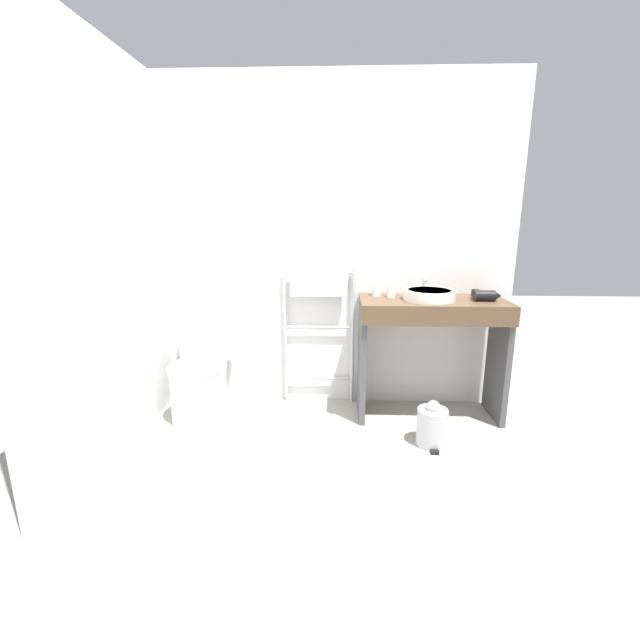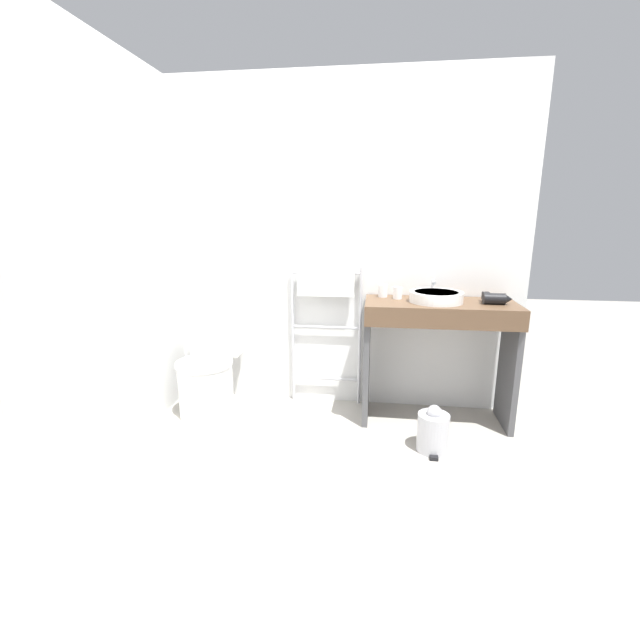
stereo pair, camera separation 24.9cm
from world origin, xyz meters
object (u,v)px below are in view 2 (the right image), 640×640
at_px(sink_basin, 436,297).
at_px(toilet, 208,374).
at_px(cup_near_edge, 398,293).
at_px(trash_bin, 433,431).
at_px(towel_radiator, 326,304).
at_px(hair_dryer, 495,298).
at_px(cup_near_wall, 383,291).

bearing_deg(sink_basin, toilet, -177.30).
relative_size(cup_near_edge, trash_bin, 0.27).
distance_m(towel_radiator, hair_dryer, 1.19).
bearing_deg(cup_near_wall, towel_radiator, 172.54).
bearing_deg(towel_radiator, toilet, -162.38).
distance_m(sink_basin, cup_near_wall, 0.38).
height_order(sink_basin, trash_bin, sink_basin).
height_order(hair_dryer, trash_bin, hair_dryer).
height_order(toilet, cup_near_wall, cup_near_wall).
distance_m(cup_near_wall, hair_dryer, 0.76).
xyz_separation_m(cup_near_edge, trash_bin, (0.23, -0.51, -0.79)).
relative_size(cup_near_wall, hair_dryer, 0.50).
relative_size(cup_near_wall, trash_bin, 0.30).
height_order(sink_basin, hair_dryer, hair_dryer).
relative_size(sink_basin, trash_bin, 1.17).
relative_size(toilet, cup_near_edge, 9.00).
distance_m(toilet, cup_near_wall, 1.44).
relative_size(towel_radiator, cup_near_wall, 11.63).
bearing_deg(toilet, trash_bin, -12.33).
bearing_deg(towel_radiator, sink_basin, -13.93).
distance_m(toilet, trash_bin, 1.66).
distance_m(sink_basin, cup_near_edge, 0.27).
height_order(cup_near_wall, cup_near_edge, cup_near_wall).
relative_size(cup_near_edge, hair_dryer, 0.45).
bearing_deg(cup_near_edge, towel_radiator, 167.99).
xyz_separation_m(toilet, towel_radiator, (0.85, 0.27, 0.50)).
bearing_deg(cup_near_wall, cup_near_edge, -28.78).
distance_m(toilet, hair_dryer, 2.11).
bearing_deg(trash_bin, sink_basin, 86.98).
bearing_deg(towel_radiator, cup_near_edge, -12.01).
bearing_deg(sink_basin, trash_bin, -93.02).
xyz_separation_m(towel_radiator, trash_bin, (0.76, -0.62, -0.67)).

